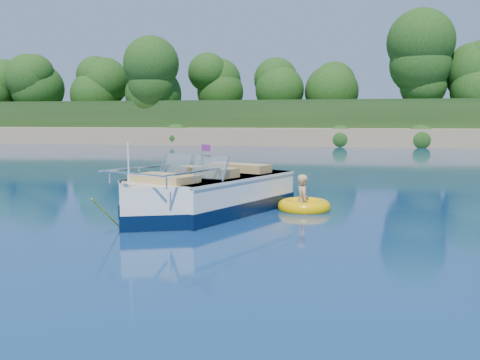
% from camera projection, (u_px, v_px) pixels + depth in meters
% --- Properties ---
extents(ground, '(160.00, 160.00, 0.00)m').
position_uv_depth(ground, '(275.00, 235.00, 10.76)').
color(ground, '#0B1A4F').
rests_on(ground, ground).
extents(shoreline, '(170.00, 59.00, 6.00)m').
position_uv_depth(shoreline, '(342.00, 128.00, 72.64)').
color(shoreline, '#917454').
rests_on(shoreline, ground).
extents(treeline, '(150.00, 7.12, 8.19)m').
position_uv_depth(treeline, '(338.00, 84.00, 49.98)').
color(treeline, black).
rests_on(treeline, ground).
extents(motorboat, '(3.80, 5.98, 2.12)m').
position_uv_depth(motorboat, '(202.00, 198.00, 13.09)').
color(motorboat, white).
rests_on(motorboat, ground).
extents(tow_tube, '(1.40, 1.40, 0.36)m').
position_uv_depth(tow_tube, '(304.00, 206.00, 13.71)').
color(tow_tube, '#FFB901').
rests_on(tow_tube, ground).
extents(boy, '(0.61, 0.86, 1.54)m').
position_uv_depth(boy, '(302.00, 209.00, 13.79)').
color(boy, tan).
rests_on(boy, ground).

